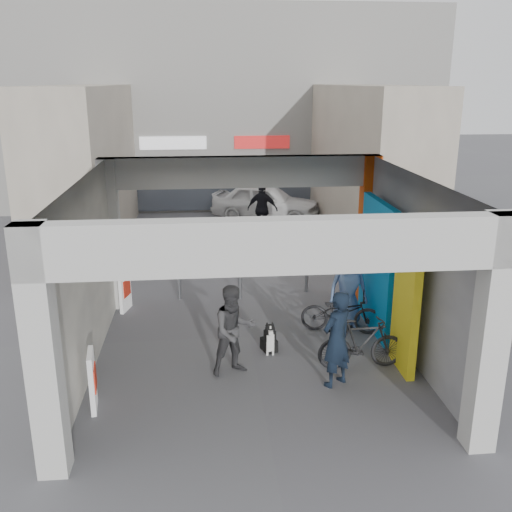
{
  "coord_description": "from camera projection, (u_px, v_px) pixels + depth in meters",
  "views": [
    {
      "loc": [
        -0.89,
        -10.84,
        5.12
      ],
      "look_at": [
        0.23,
        1.0,
        1.46
      ],
      "focal_mm": 40.0,
      "sensor_mm": 36.0,
      "label": 1
    }
  ],
  "objects": [
    {
      "name": "plaza_bldg_left",
      "position": [
        87.0,
        168.0,
        17.9
      ],
      "size": [
        2.0,
        9.0,
        5.0
      ],
      "primitive_type": "cube",
      "color": "#B3A894",
      "rests_on": "ground"
    },
    {
      "name": "bicycle_rear",
      "position": [
        362.0,
        344.0,
        10.5
      ],
      "size": [
        1.65,
        0.5,
        0.98
      ],
      "primitive_type": "imported",
      "rotation": [
        0.0,
        0.0,
        1.59
      ],
      "color": "black",
      "rests_on": "ground"
    },
    {
      "name": "border_collie",
      "position": [
        269.0,
        340.0,
        11.16
      ],
      "size": [
        0.25,
        0.48,
        0.67
      ],
      "rotation": [
        0.0,
        0.0,
        0.34
      ],
      "color": "black",
      "rests_on": "ground"
    },
    {
      "name": "far_building",
      "position": [
        222.0,
        109.0,
        24.05
      ],
      "size": [
        18.0,
        4.08,
        8.0
      ],
      "color": "white",
      "rests_on": "ground"
    },
    {
      "name": "cafe_set",
      "position": [
        191.0,
        250.0,
        16.78
      ],
      "size": [
        1.65,
        1.33,
        1.0
      ],
      "rotation": [
        0.0,
        0.0,
        0.36
      ],
      "color": "#B0B0B6",
      "rests_on": "ground"
    },
    {
      "name": "man_elderly",
      "position": [
        348.0,
        288.0,
        12.27
      ],
      "size": [
        0.83,
        0.55,
        1.7
      ],
      "primitive_type": "imported",
      "rotation": [
        0.0,
        0.0,
        -0.01
      ],
      "color": "#5A79AF",
      "rests_on": "ground"
    },
    {
      "name": "advert_board_far",
      "position": [
        125.0,
        290.0,
        13.17
      ],
      "size": [
        0.22,
        0.55,
        1.0
      ],
      "rotation": [
        0.0,
        0.0,
        -0.26
      ],
      "color": "silver",
      "rests_on": "ground"
    },
    {
      "name": "man_with_dog",
      "position": [
        337.0,
        339.0,
        9.81
      ],
      "size": [
        0.76,
        0.71,
        1.74
      ],
      "primitive_type": "imported",
      "rotation": [
        0.0,
        0.0,
        3.76
      ],
      "color": "black",
      "rests_on": "ground"
    },
    {
      "name": "ground",
      "position": [
        250.0,
        337.0,
        11.9
      ],
      "size": [
        90.0,
        90.0,
        0.0
      ],
      "primitive_type": "plane",
      "color": "#55555A",
      "rests_on": "ground"
    },
    {
      "name": "man_back_turned",
      "position": [
        234.0,
        330.0,
        10.22
      ],
      "size": [
        0.98,
        0.86,
        1.68
      ],
      "primitive_type": "imported",
      "rotation": [
        0.0,
        0.0,
        0.32
      ],
      "color": "#39393C",
      "rests_on": "ground"
    },
    {
      "name": "white_van",
      "position": [
        266.0,
        202.0,
        21.83
      ],
      "size": [
        4.41,
        3.03,
        1.4
      ],
      "primitive_type": "imported",
      "rotation": [
        0.0,
        0.0,
        1.2
      ],
      "color": "white",
      "rests_on": "ground"
    },
    {
      "name": "man_crates",
      "position": [
        263.0,
        209.0,
        19.59
      ],
      "size": [
        1.15,
        0.77,
        1.81
      ],
      "primitive_type": "imported",
      "rotation": [
        0.0,
        0.0,
        2.8
      ],
      "color": "black",
      "rests_on": "ground"
    },
    {
      "name": "plaza_bldg_right",
      "position": [
        367.0,
        164.0,
        18.71
      ],
      "size": [
        2.0,
        9.0,
        5.0
      ],
      "primitive_type": "cube",
      "color": "#B3A894",
      "rests_on": "ground"
    },
    {
      "name": "bicycle_front",
      "position": [
        341.0,
        312.0,
        12.04
      ],
      "size": [
        1.79,
        1.0,
        0.89
      ],
      "primitive_type": "imported",
      "rotation": [
        0.0,
        0.0,
        1.32
      ],
      "color": "black",
      "rests_on": "ground"
    },
    {
      "name": "bollard_center",
      "position": [
        240.0,
        281.0,
        13.89
      ],
      "size": [
        0.09,
        0.09,
        0.91
      ],
      "primitive_type": "cylinder",
      "color": "gray",
      "rests_on": "ground"
    },
    {
      "name": "produce_stand",
      "position": [
        168.0,
        243.0,
        17.76
      ],
      "size": [
        1.14,
        0.62,
        0.75
      ],
      "rotation": [
        0.0,
        0.0,
        0.02
      ],
      "color": "black",
      "rests_on": "ground"
    },
    {
      "name": "bollard_right",
      "position": [
        307.0,
        274.0,
        14.37
      ],
      "size": [
        0.09,
        0.09,
        0.94
      ],
      "primitive_type": "cylinder",
      "color": "gray",
      "rests_on": "ground"
    },
    {
      "name": "arcade_canopy",
      "position": [
        282.0,
        241.0,
        10.49
      ],
      "size": [
        6.4,
        6.45,
        6.4
      ],
      "color": "#B5B4B0",
      "rests_on": "ground"
    },
    {
      "name": "crate_stack",
      "position": [
        246.0,
        234.0,
        18.79
      ],
      "size": [
        0.54,
        0.47,
        0.56
      ],
      "rotation": [
        0.0,
        0.0,
        -0.32
      ],
      "color": "#175222",
      "rests_on": "ground"
    },
    {
      "name": "bollard_left",
      "position": [
        179.0,
        282.0,
        13.88
      ],
      "size": [
        0.09,
        0.09,
        0.88
      ],
      "primitive_type": "cylinder",
      "color": "gray",
      "rests_on": "ground"
    },
    {
      "name": "advert_board_near",
      "position": [
        93.0,
        380.0,
        9.18
      ],
      "size": [
        0.16,
        0.56,
        1.0
      ],
      "rotation": [
        0.0,
        0.0,
        0.13
      ],
      "color": "silver",
      "rests_on": "ground"
    }
  ]
}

